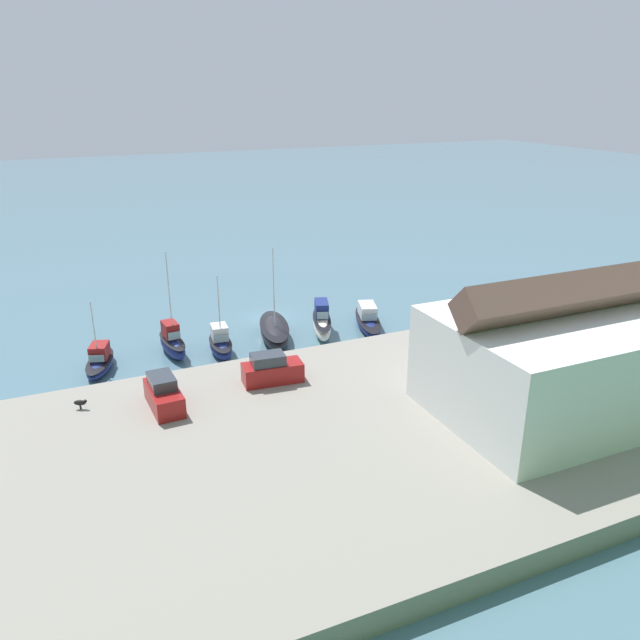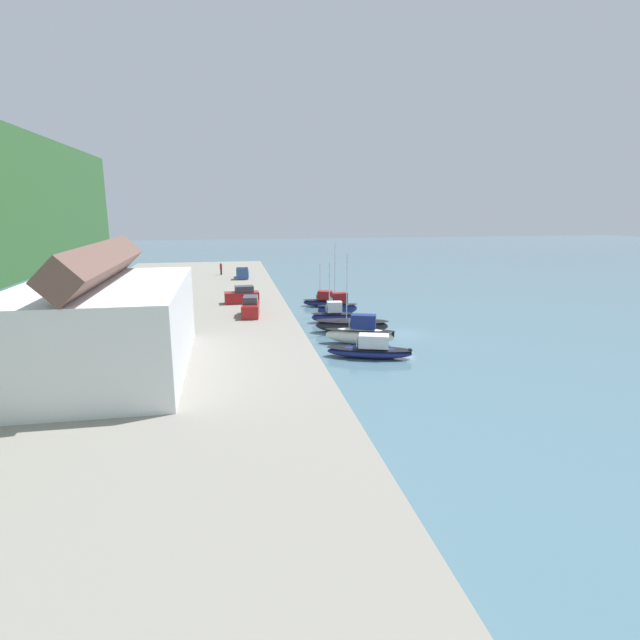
{
  "view_description": "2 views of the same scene",
  "coord_description": "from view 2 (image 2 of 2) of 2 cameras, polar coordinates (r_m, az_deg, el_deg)",
  "views": [
    {
      "loc": [
        18.5,
        53.55,
        21.16
      ],
      "look_at": [
        -2.88,
        5.23,
        1.2
      ],
      "focal_mm": 35.0,
      "sensor_mm": 36.0,
      "label": 1
    },
    {
      "loc": [
        -48.64,
        17.84,
        13.19
      ],
      "look_at": [
        0.32,
        8.89,
        1.82
      ],
      "focal_mm": 28.0,
      "sensor_mm": 36.0,
      "label": 2
    }
  ],
  "objects": [
    {
      "name": "moored_boat_1",
      "position": [
        48.86,
        4.64,
        -1.5
      ],
      "size": [
        3.82,
        7.02,
        2.96
      ],
      "rotation": [
        0.0,
        0.0,
        -0.35
      ],
      "color": "white",
      "rests_on": "ground_plane"
    },
    {
      "name": "moored_boat_4",
      "position": [
        61.67,
        2.05,
        1.51
      ],
      "size": [
        2.04,
        5.34,
        8.93
      ],
      "rotation": [
        0.0,
        0.0,
        0.1
      ],
      "color": "navy",
      "rests_on": "ground_plane"
    },
    {
      "name": "quay_promenade",
      "position": [
        50.59,
        -16.95,
        -2.0
      ],
      "size": [
        124.27,
        25.85,
        1.41
      ],
      "color": "gray",
      "rests_on": "ground_plane"
    },
    {
      "name": "person_on_quay",
      "position": [
        89.89,
        -11.24,
        5.8
      ],
      "size": [
        0.4,
        0.4,
        2.14
      ],
      "color": "#232838",
      "rests_on": "quay_promenade"
    },
    {
      "name": "moored_boat_5",
      "position": [
        67.21,
        0.38,
        2.2
      ],
      "size": [
        3.4,
        5.75,
        5.9
      ],
      "rotation": [
        0.0,
        0.0,
        -0.32
      ],
      "color": "navy",
      "rests_on": "ground_plane"
    },
    {
      "name": "moored_boat_2",
      "position": [
        53.18,
        3.65,
        -0.6
      ],
      "size": [
        4.34,
        8.23,
        8.52
      ],
      "rotation": [
        0.0,
        0.0,
        -0.25
      ],
      "color": "black",
      "rests_on": "ground_plane"
    },
    {
      "name": "pickup_truck_0",
      "position": [
        84.61,
        -8.85,
        5.27
      ],
      "size": [
        4.83,
        2.21,
        1.9
      ],
      "rotation": [
        0.0,
        0.0,
        1.51
      ],
      "color": "#2D4C84",
      "rests_on": "quay_promenade"
    },
    {
      "name": "parked_car_0",
      "position": [
        62.77,
        -8.88,
        2.75
      ],
      "size": [
        1.99,
        4.28,
        2.16
      ],
      "rotation": [
        0.0,
        0.0,
        0.04
      ],
      "color": "maroon",
      "rests_on": "quay_promenade"
    },
    {
      "name": "dog_on_quay",
      "position": [
        67.87,
        -7.36,
        3.16
      ],
      "size": [
        0.87,
        0.6,
        0.68
      ],
      "rotation": [
        0.0,
        0.0,
        1.16
      ],
      "color": "black",
      "rests_on": "quay_promenade"
    },
    {
      "name": "parked_car_3",
      "position": [
        55.25,
        -7.94,
        1.4
      ],
      "size": [
        4.35,
        2.19,
        2.16
      ],
      "rotation": [
        0.0,
        0.0,
        1.48
      ],
      "color": "maroon",
      "rests_on": "quay_promenade"
    },
    {
      "name": "moored_boat_3",
      "position": [
        57.85,
        1.45,
        0.6
      ],
      "size": [
        2.27,
        5.08,
        6.92
      ],
      "rotation": [
        0.0,
        0.0,
        -0.1
      ],
      "color": "navy",
      "rests_on": "ground_plane"
    },
    {
      "name": "harbor_clubhouse",
      "position": [
        39.21,
        -23.33,
        -0.43
      ],
      "size": [
        18.68,
        11.18,
        9.33
      ],
      "color": "white",
      "rests_on": "quay_promenade"
    },
    {
      "name": "ground_plane",
      "position": [
        53.46,
        9.48,
        -1.6
      ],
      "size": [
        320.0,
        320.0,
        0.0
      ],
      "primitive_type": "plane",
      "color": "slate"
    },
    {
      "name": "moored_boat_0",
      "position": [
        44.65,
        5.77,
        -3.38
      ],
      "size": [
        4.35,
        7.91,
        2.13
      ],
      "rotation": [
        0.0,
        0.0,
        -0.32
      ],
      "color": "navy",
      "rests_on": "ground_plane"
    }
  ]
}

